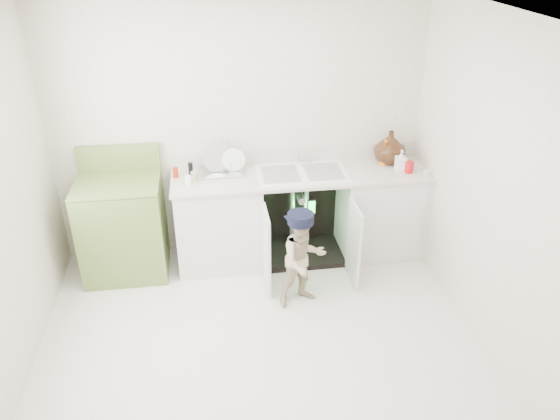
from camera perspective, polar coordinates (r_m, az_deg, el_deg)
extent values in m
plane|color=#BAB3A3|center=(4.56, -2.16, -13.31)|extent=(3.50, 3.50, 0.00)
cube|color=#EEE2CC|center=(5.21, -4.23, 8.33)|extent=(3.50, 2.50, 0.02)
cube|color=#EEE2CC|center=(2.61, 1.06, -14.44)|extent=(3.50, 2.50, 0.02)
cube|color=#EEE2CC|center=(4.35, 21.10, 2.24)|extent=(2.50, 3.00, 0.02)
plane|color=white|center=(3.45, -2.94, 19.53)|extent=(3.50, 3.50, 0.00)
cube|color=silver|center=(5.27, -6.37, -1.35)|extent=(0.80, 0.60, 0.86)
cube|color=silver|center=(5.53, 10.40, -0.17)|extent=(0.80, 0.60, 0.86)
cube|color=black|center=(5.58, 1.73, 0.58)|extent=(0.80, 0.06, 0.86)
cube|color=black|center=(5.55, 2.14, -4.36)|extent=(0.80, 0.60, 0.06)
cylinder|color=gray|center=(5.41, 1.31, -0.11)|extent=(0.05, 0.05, 0.70)
cylinder|color=gray|center=(5.43, 2.76, -0.01)|extent=(0.05, 0.05, 0.70)
cylinder|color=gray|center=(5.30, 2.16, 1.30)|extent=(0.07, 0.18, 0.07)
cube|color=silver|center=(4.88, -1.39, -4.20)|extent=(0.03, 0.40, 0.76)
cube|color=silver|center=(5.02, 7.72, -3.47)|extent=(0.02, 0.40, 0.76)
cube|color=beige|center=(5.14, 2.31, 3.69)|extent=(2.44, 0.64, 0.03)
cube|color=beige|center=(5.37, 1.78, 5.84)|extent=(2.44, 0.02, 0.15)
cube|color=white|center=(5.14, 2.31, 3.79)|extent=(0.85, 0.55, 0.02)
cube|color=gray|center=(5.10, 0.04, 3.76)|extent=(0.34, 0.40, 0.01)
cube|color=gray|center=(5.17, 4.56, 4.01)|extent=(0.34, 0.40, 0.01)
cylinder|color=silver|center=(5.30, 1.91, 5.70)|extent=(0.03, 0.03, 0.17)
cylinder|color=silver|center=(5.21, 2.03, 6.21)|extent=(0.02, 0.14, 0.02)
cylinder|color=silver|center=(5.33, 3.07, 5.27)|extent=(0.04, 0.04, 0.06)
cylinder|color=silver|center=(5.33, 14.88, -0.36)|extent=(0.01, 0.01, 0.70)
cube|color=silver|center=(5.24, 15.03, 3.75)|extent=(0.04, 0.02, 0.06)
cube|color=silver|center=(5.17, -6.11, 3.98)|extent=(0.44, 0.29, 0.02)
cylinder|color=silver|center=(5.15, -6.60, 4.83)|extent=(0.27, 0.10, 0.26)
cylinder|color=white|center=(5.14, -4.85, 4.76)|extent=(0.21, 0.06, 0.21)
cylinder|color=silver|center=(5.04, -8.09, 4.14)|extent=(0.01, 0.01, 0.13)
cylinder|color=silver|center=(5.04, -7.10, 4.21)|extent=(0.01, 0.01, 0.13)
cylinder|color=silver|center=(5.05, -6.10, 4.27)|extent=(0.01, 0.01, 0.13)
cylinder|color=silver|center=(5.05, -5.10, 4.34)|extent=(0.01, 0.01, 0.13)
cylinder|color=silver|center=(5.05, -4.11, 4.40)|extent=(0.01, 0.01, 0.13)
imported|color=#4B2015|center=(5.42, 11.41, 6.47)|extent=(0.31, 0.31, 0.32)
imported|color=orange|center=(5.37, 10.90, 5.95)|extent=(0.10, 0.10, 0.25)
imported|color=white|center=(5.28, 12.52, 5.09)|extent=(0.09, 0.09, 0.20)
cylinder|color=red|center=(5.27, 13.35, 4.39)|extent=(0.08, 0.08, 0.11)
cylinder|color=#A9250E|center=(5.12, -10.86, 3.88)|extent=(0.05, 0.05, 0.10)
cylinder|color=tan|center=(5.04, -8.94, 3.54)|extent=(0.06, 0.06, 0.08)
cylinder|color=black|center=(5.15, -9.32, 4.27)|extent=(0.04, 0.04, 0.12)
cube|color=white|center=(4.95, -9.61, 3.07)|extent=(0.05, 0.05, 0.09)
cube|color=olive|center=(5.30, -16.03, -1.86)|extent=(0.76, 0.65, 0.91)
cube|color=olive|center=(5.09, -16.73, 2.75)|extent=(0.76, 0.65, 0.02)
cube|color=olive|center=(5.30, -16.56, 5.27)|extent=(0.76, 0.06, 0.24)
cylinder|color=black|center=(4.99, -19.06, 1.73)|extent=(0.17, 0.17, 0.02)
cylinder|color=silver|center=(4.98, -19.09, 1.86)|extent=(0.20, 0.20, 0.01)
cylinder|color=black|center=(5.27, -18.54, 3.27)|extent=(0.17, 0.17, 0.02)
cylinder|color=silver|center=(5.27, -18.56, 3.39)|extent=(0.20, 0.20, 0.01)
cylinder|color=black|center=(4.92, -14.77, 2.05)|extent=(0.17, 0.17, 0.02)
cylinder|color=silver|center=(4.92, -14.78, 2.18)|extent=(0.20, 0.20, 0.01)
cylinder|color=black|center=(5.21, -14.47, 3.59)|extent=(0.17, 0.17, 0.02)
cylinder|color=silver|center=(5.21, -14.48, 3.71)|extent=(0.20, 0.20, 0.01)
imported|color=#C9B390|center=(4.69, 2.42, -5.24)|extent=(0.50, 0.44, 0.87)
cylinder|color=black|center=(4.48, 2.52, -0.92)|extent=(0.27, 0.27, 0.09)
cube|color=black|center=(4.57, 1.95, -0.75)|extent=(0.19, 0.13, 0.01)
cube|color=black|center=(4.92, 3.32, 0.32)|extent=(0.07, 0.01, 0.14)
cube|color=#26F23F|center=(4.91, 3.34, 0.28)|extent=(0.06, 0.00, 0.12)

